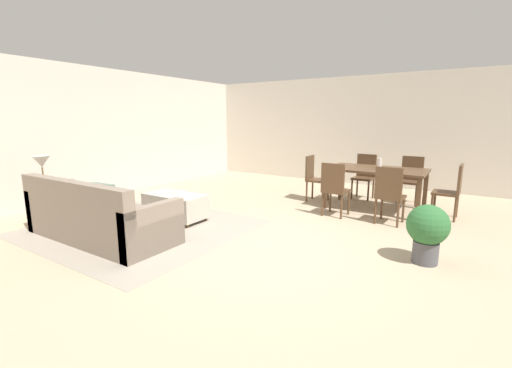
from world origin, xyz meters
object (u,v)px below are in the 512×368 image
(ottoman_table, at_px, (175,205))
(dining_chair_far_right, at_px, (411,177))
(dining_chair_near_left, at_px, (335,186))
(dining_chair_far_left, at_px, (365,174))
(dining_chair_head_east, at_px, (452,188))
(side_table, at_px, (45,195))
(book_on_ottoman, at_px, (177,193))
(couch, at_px, (98,218))
(table_lamp, at_px, (42,163))
(dining_table, at_px, (376,173))
(dining_chair_near_right, at_px, (389,192))
(dining_chair_head_west, at_px, (314,175))
(vase_centerpiece, at_px, (379,163))
(potted_plant, at_px, (427,230))

(ottoman_table, height_order, dining_chair_far_right, dining_chair_far_right)
(dining_chair_near_left, relative_size, dining_chair_far_right, 1.00)
(dining_chair_far_left, distance_m, dining_chair_head_east, 1.82)
(side_table, height_order, book_on_ottoman, side_table)
(couch, bearing_deg, table_lamp, 178.93)
(table_lamp, distance_m, dining_table, 5.62)
(dining_table, bearing_deg, dining_chair_far_right, 62.57)
(dining_chair_head_east, bearing_deg, dining_chair_near_right, -132.52)
(ottoman_table, bearing_deg, book_on_ottoman, 77.61)
(table_lamp, height_order, dining_chair_head_east, table_lamp)
(dining_chair_near_left, height_order, dining_chair_head_west, same)
(dining_table, height_order, vase_centerpiece, vase_centerpiece)
(vase_centerpiece, relative_size, book_on_ottoman, 0.73)
(dining_chair_near_left, height_order, vase_centerpiece, vase_centerpiece)
(table_lamp, height_order, dining_table, table_lamp)
(ottoman_table, distance_m, dining_chair_far_right, 4.54)
(dining_table, relative_size, vase_centerpiece, 8.93)
(book_on_ottoman, bearing_deg, vase_centerpiece, 42.90)
(dining_chair_near_right, bearing_deg, dining_chair_head_west, 151.98)
(book_on_ottoman, bearing_deg, dining_table, 43.45)
(dining_chair_near_right, bearing_deg, dining_chair_far_left, 116.70)
(dining_chair_far_left, bearing_deg, dining_chair_head_east, -25.70)
(ottoman_table, height_order, book_on_ottoman, book_on_ottoman)
(vase_centerpiece, distance_m, book_on_ottoman, 3.59)
(side_table, relative_size, table_lamp, 1.04)
(side_table, bearing_deg, dining_chair_head_east, 33.99)
(dining_chair_far_right, bearing_deg, couch, -125.62)
(dining_chair_head_east, bearing_deg, dining_table, -178.40)
(dining_chair_near_left, bearing_deg, ottoman_table, -142.57)
(side_table, xyz_separation_m, vase_centerpiece, (4.31, 3.66, 0.42))
(dining_chair_far_left, bearing_deg, dining_chair_near_left, -91.51)
(table_lamp, bearing_deg, dining_chair_near_right, 31.09)
(side_table, height_order, dining_chair_near_left, dining_chair_near_left)
(dining_chair_far_left, xyz_separation_m, potted_plant, (1.53, -2.97, -0.12))
(dining_chair_head_east, bearing_deg, table_lamp, -146.01)
(dining_chair_head_west, distance_m, vase_centerpiece, 1.31)
(side_table, distance_m, dining_chair_near_right, 5.46)
(dining_chair_far_right, relative_size, dining_chair_head_west, 1.00)
(side_table, xyz_separation_m, book_on_ottoman, (1.69, 1.23, 0.02))
(couch, xyz_separation_m, table_lamp, (-1.44, 0.03, 0.66))
(ottoman_table, relative_size, dining_chair_far_right, 1.11)
(dining_chair_near_left, xyz_separation_m, dining_chair_far_left, (0.04, 1.68, 0.00))
(side_table, height_order, dining_chair_near_right, dining_chair_near_right)
(dining_chair_far_right, bearing_deg, potted_plant, -78.00)
(table_lamp, relative_size, dining_chair_near_right, 0.57)
(couch, xyz_separation_m, vase_centerpiece, (2.87, 3.69, 0.56))
(vase_centerpiece, bearing_deg, dining_chair_head_west, 178.83)
(ottoman_table, relative_size, dining_chair_head_east, 1.11)
(dining_chair_far_right, distance_m, dining_chair_head_west, 1.88)
(couch, relative_size, ottoman_table, 2.24)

